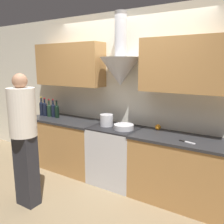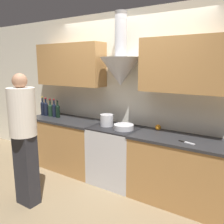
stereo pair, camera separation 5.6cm
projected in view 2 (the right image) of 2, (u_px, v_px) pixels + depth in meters
The scene contains 15 objects.
ground_plane at pixel (104, 190), 3.47m from camera, with size 12.00×12.00×0.00m, color #847051.
wall_back at pixel (124, 86), 3.66m from camera, with size 8.40×0.62×2.60m.
counter_left at pixel (67, 143), 4.19m from camera, with size 1.34×0.62×0.88m.
counter_right at pixel (179, 170), 3.11m from camera, with size 1.28×0.62×0.88m.
stove_range at pixel (116, 155), 3.64m from camera, with size 0.72×0.60×0.88m.
wine_bottle_0 at pixel (43, 107), 4.39m from camera, with size 0.07×0.07×0.35m.
wine_bottle_1 at pixel (46, 108), 4.33m from camera, with size 0.07×0.07×0.34m.
wine_bottle_2 at pixel (50, 109), 4.28m from camera, with size 0.08×0.08×0.32m.
wine_bottle_3 at pixel (54, 110), 4.23m from camera, with size 0.07×0.07×0.33m.
wine_bottle_4 at pixel (58, 110), 4.18m from camera, with size 0.08×0.08×0.31m.
stock_pot at pixel (107, 120), 3.63m from camera, with size 0.20×0.20×0.18m.
mixing_bowl at pixel (124, 127), 3.43m from camera, with size 0.29×0.29×0.07m.
orange_fruit at pixel (158, 127), 3.39m from camera, with size 0.08×0.08×0.08m.
chefs_knife at pixel (187, 142), 2.85m from camera, with size 0.21×0.08×0.01m.
person_foreground_left at pixel (24, 134), 2.97m from camera, with size 0.33×0.33×1.71m.
Camera 2 is at (1.84, -2.59, 1.81)m, focal length 38.00 mm.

